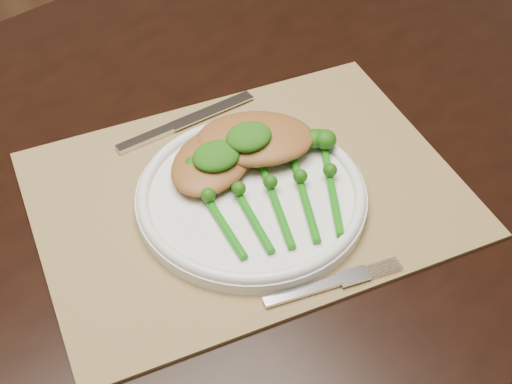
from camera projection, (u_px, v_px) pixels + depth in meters
dining_table at (186, 340)px, 1.15m from camera, size 1.70×1.08×0.75m
placemat at (247, 193)px, 0.85m from camera, size 0.56×0.45×0.00m
dinner_plate at (251, 195)px, 0.83m from camera, size 0.27×0.27×0.02m
knife at (173, 127)px, 0.93m from camera, size 0.20×0.02×0.01m
fork at (342, 280)px, 0.76m from camera, size 0.16×0.05×0.00m
chicken_fillet_left at (213, 160)px, 0.85m from camera, size 0.16×0.14×0.03m
chicken_fillet_right at (255, 138)px, 0.86m from camera, size 0.17×0.16×0.03m
pesto_dollop_left at (216, 156)px, 0.83m from camera, size 0.06×0.05×0.02m
pesto_dollop_right at (249, 137)px, 0.84m from camera, size 0.06×0.05×0.02m
broccolini_bundle at (275, 201)px, 0.81m from camera, size 0.21×0.22×0.04m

